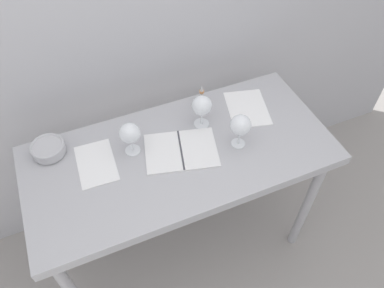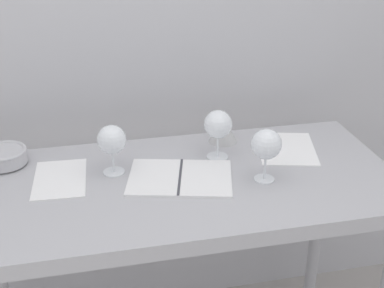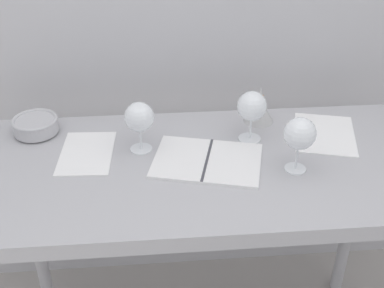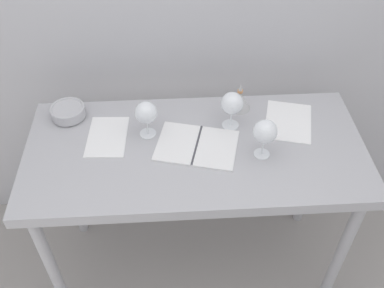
{
  "view_description": "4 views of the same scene",
  "coord_description": "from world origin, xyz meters",
  "px_view_note": "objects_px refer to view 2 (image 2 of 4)",
  "views": [
    {
      "loc": [
        -0.37,
        -1.02,
        2.21
      ],
      "look_at": [
        0.04,
        -0.05,
        0.99
      ],
      "focal_mm": 35.06,
      "sensor_mm": 36.0,
      "label": 1
    },
    {
      "loc": [
        -0.28,
        -1.44,
        1.73
      ],
      "look_at": [
        0.05,
        0.02,
        1.01
      ],
      "focal_mm": 49.74,
      "sensor_mm": 36.0,
      "label": 2
    },
    {
      "loc": [
        -0.15,
        -1.25,
        1.75
      ],
      "look_at": [
        -0.04,
        -0.02,
        0.98
      ],
      "focal_mm": 46.34,
      "sensor_mm": 36.0,
      "label": 3
    },
    {
      "loc": [
        -0.09,
        -1.27,
        2.15
      ],
      "look_at": [
        -0.02,
        -0.03,
        0.95
      ],
      "focal_mm": 40.71,
      "sensor_mm": 36.0,
      "label": 4
    }
  ],
  "objects_px": {
    "wine_glass_far_right": "(218,126)",
    "tasting_bowl": "(4,156)",
    "wine_glass_near_right": "(266,145)",
    "open_notebook": "(180,178)",
    "wine_glass_far_left": "(112,141)",
    "decanter_funnel": "(223,130)",
    "tasting_sheet_upper": "(287,148)",
    "tasting_sheet_lower": "(60,179)"
  },
  "relations": [
    {
      "from": "decanter_funnel",
      "to": "wine_glass_near_right",
      "type": "bearing_deg",
      "value": -80.22
    },
    {
      "from": "wine_glass_far_right",
      "to": "wine_glass_near_right",
      "type": "bearing_deg",
      "value": -60.08
    },
    {
      "from": "wine_glass_near_right",
      "to": "open_notebook",
      "type": "distance_m",
      "value": 0.29
    },
    {
      "from": "wine_glass_far_right",
      "to": "open_notebook",
      "type": "height_order",
      "value": "wine_glass_far_right"
    },
    {
      "from": "open_notebook",
      "to": "tasting_sheet_upper",
      "type": "relative_size",
      "value": 1.44
    },
    {
      "from": "wine_glass_near_right",
      "to": "tasting_sheet_upper",
      "type": "xyz_separation_m",
      "value": [
        0.15,
        0.19,
        -0.12
      ]
    },
    {
      "from": "open_notebook",
      "to": "tasting_bowl",
      "type": "xyz_separation_m",
      "value": [
        -0.55,
        0.22,
        0.03
      ]
    },
    {
      "from": "open_notebook",
      "to": "tasting_bowl",
      "type": "bearing_deg",
      "value": 172.71
    },
    {
      "from": "tasting_bowl",
      "to": "wine_glass_far_right",
      "type": "bearing_deg",
      "value": -8.06
    },
    {
      "from": "open_notebook",
      "to": "wine_glass_near_right",
      "type": "bearing_deg",
      "value": 0.71
    },
    {
      "from": "wine_glass_far_left",
      "to": "tasting_sheet_lower",
      "type": "height_order",
      "value": "wine_glass_far_left"
    },
    {
      "from": "tasting_sheet_lower",
      "to": "open_notebook",
      "type": "bearing_deg",
      "value": -9.06
    },
    {
      "from": "decanter_funnel",
      "to": "open_notebook",
      "type": "bearing_deg",
      "value": -130.94
    },
    {
      "from": "wine_glass_far_right",
      "to": "wine_glass_far_left",
      "type": "xyz_separation_m",
      "value": [
        -0.36,
        -0.03,
        -0.0
      ]
    },
    {
      "from": "tasting_bowl",
      "to": "wine_glass_far_left",
      "type": "bearing_deg",
      "value": -20.74
    },
    {
      "from": "wine_glass_far_right",
      "to": "tasting_sheet_upper",
      "type": "height_order",
      "value": "wine_glass_far_right"
    },
    {
      "from": "wine_glass_near_right",
      "to": "tasting_bowl",
      "type": "xyz_separation_m",
      "value": [
        -0.81,
        0.28,
        -0.09
      ]
    },
    {
      "from": "wine_glass_far_right",
      "to": "tasting_bowl",
      "type": "distance_m",
      "value": 0.72
    },
    {
      "from": "wine_glass_far_left",
      "to": "open_notebook",
      "type": "relative_size",
      "value": 0.44
    },
    {
      "from": "wine_glass_near_right",
      "to": "decanter_funnel",
      "type": "relative_size",
      "value": 1.33
    },
    {
      "from": "wine_glass_far_left",
      "to": "open_notebook",
      "type": "bearing_deg",
      "value": -23.25
    },
    {
      "from": "wine_glass_far_right",
      "to": "wine_glass_near_right",
      "type": "distance_m",
      "value": 0.21
    },
    {
      "from": "tasting_bowl",
      "to": "open_notebook",
      "type": "bearing_deg",
      "value": -21.67
    },
    {
      "from": "wine_glass_near_right",
      "to": "tasting_sheet_upper",
      "type": "relative_size",
      "value": 0.67
    },
    {
      "from": "tasting_sheet_lower",
      "to": "decanter_funnel",
      "type": "xyz_separation_m",
      "value": [
        0.58,
        0.16,
        0.04
      ]
    },
    {
      "from": "wine_glass_far_left",
      "to": "decanter_funnel",
      "type": "distance_m",
      "value": 0.44
    },
    {
      "from": "wine_glass_near_right",
      "to": "open_notebook",
      "type": "height_order",
      "value": "wine_glass_near_right"
    },
    {
      "from": "wine_glass_near_right",
      "to": "open_notebook",
      "type": "xyz_separation_m",
      "value": [
        -0.26,
        0.06,
        -0.12
      ]
    },
    {
      "from": "wine_glass_far_right",
      "to": "tasting_bowl",
      "type": "relative_size",
      "value": 1.13
    },
    {
      "from": "tasting_sheet_upper",
      "to": "tasting_bowl",
      "type": "relative_size",
      "value": 1.72
    },
    {
      "from": "tasting_bowl",
      "to": "wine_glass_near_right",
      "type": "bearing_deg",
      "value": -19.19
    },
    {
      "from": "tasting_sheet_upper",
      "to": "wine_glass_far_left",
      "type": "bearing_deg",
      "value": -161.42
    },
    {
      "from": "tasting_sheet_lower",
      "to": "tasting_bowl",
      "type": "distance_m",
      "value": 0.23
    },
    {
      "from": "wine_glass_far_right",
      "to": "open_notebook",
      "type": "xyz_separation_m",
      "value": [
        -0.15,
        -0.12,
        -0.11
      ]
    },
    {
      "from": "wine_glass_near_right",
      "to": "tasting_bowl",
      "type": "bearing_deg",
      "value": 160.81
    },
    {
      "from": "tasting_sheet_lower",
      "to": "decanter_funnel",
      "type": "relative_size",
      "value": 1.91
    },
    {
      "from": "open_notebook",
      "to": "tasting_sheet_lower",
      "type": "distance_m",
      "value": 0.38
    },
    {
      "from": "tasting_sheet_upper",
      "to": "wine_glass_near_right",
      "type": "bearing_deg",
      "value": -113.8
    },
    {
      "from": "wine_glass_far_right",
      "to": "tasting_sheet_lower",
      "type": "relative_size",
      "value": 0.69
    },
    {
      "from": "open_notebook",
      "to": "decanter_funnel",
      "type": "xyz_separation_m",
      "value": [
        0.21,
        0.24,
        0.04
      ]
    },
    {
      "from": "wine_glass_near_right",
      "to": "wine_glass_far_right",
      "type": "bearing_deg",
      "value": 119.92
    },
    {
      "from": "wine_glass_far_right",
      "to": "tasting_sheet_lower",
      "type": "distance_m",
      "value": 0.54
    }
  ]
}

